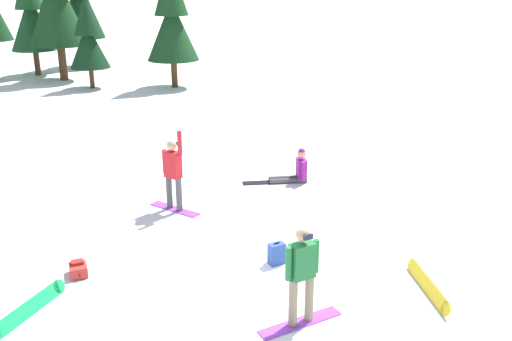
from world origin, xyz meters
TOP-DOWN VIEW (x-y plane):
  - ground_plane at (0.00, 0.00)m, footprint 800.00×800.00m
  - snowboarder_foreground at (1.41, -1.15)m, footprint 1.46×0.99m
  - snowboarder_midground at (-1.34, 3.65)m, footprint 1.35×1.06m
  - snowboarder_background at (1.75, 5.63)m, footprint 1.81×0.66m
  - loose_snowboard_near_left at (3.82, -0.15)m, footprint 0.32×1.82m
  - loose_snowboard_far_spare at (-3.22, -0.88)m, footprint 0.76×1.70m
  - backpack_blue at (1.07, 0.92)m, footprint 0.38×0.36m
  - backpack_red at (-2.78, 0.46)m, footprint 0.47×0.55m
  - pine_tree_slender at (-3.44, 19.29)m, footprint 2.56×2.56m
  - pine_tree_tall at (-11.64, 22.82)m, footprint 2.47×2.47m
  - pine_tree_young at (-7.55, 19.05)m, footprint 1.96×1.96m

SIDE VIEW (x-z plane):
  - ground_plane at x=0.00m, z-range 0.00..0.00m
  - backpack_red at x=-2.78m, z-range -0.01..0.26m
  - loose_snowboard_far_spare at x=-3.22m, z-range 0.00..0.25m
  - loose_snowboard_near_left at x=3.82m, z-range 0.00..0.26m
  - backpack_blue at x=1.07m, z-range -0.02..0.45m
  - snowboarder_background at x=1.75m, z-range -0.15..0.81m
  - snowboarder_foreground at x=1.41m, z-range 0.05..1.82m
  - snowboarder_midground at x=-1.34m, z-range -0.05..2.00m
  - pine_tree_young at x=-7.55m, z-range 0.21..4.81m
  - pine_tree_slender at x=-3.44m, z-range 0.28..6.47m
  - pine_tree_tall at x=-11.64m, z-range 0.28..6.58m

